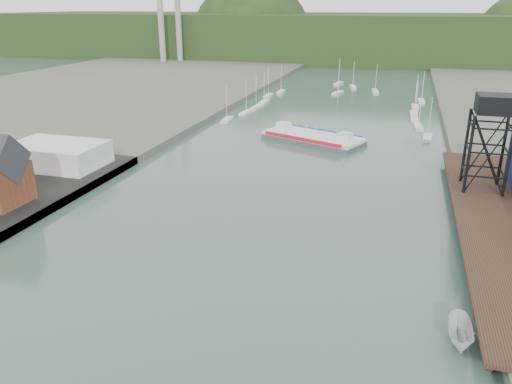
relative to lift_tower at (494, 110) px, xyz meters
The scene contains 8 objects.
east_pier 19.03m from the lift_tower, 81.25° to the right, with size 14.00×70.00×2.45m.
white_shed 80.28m from the lift_tower, behind, with size 18.00×12.00×4.50m, color silver.
lift_tower is the anchor object (origin of this frame).
marina_sailboats 89.04m from the lift_tower, 113.46° to the left, with size 57.71×92.65×0.90m.
smokestacks 224.80m from the lift_tower, 128.94° to the left, with size 11.20×8.20×60.00m.
distant_hills 246.51m from the lift_tower, 99.10° to the left, with size 500.00×120.00×80.00m.
chain_ferry 48.48m from the lift_tower, 138.64° to the left, with size 26.42×18.22×3.53m.
motorboat 45.51m from the lift_tower, 98.60° to the right, with size 2.36×6.27×2.42m, color silver.
Camera 1 is at (20.77, -29.93, 31.82)m, focal length 35.00 mm.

